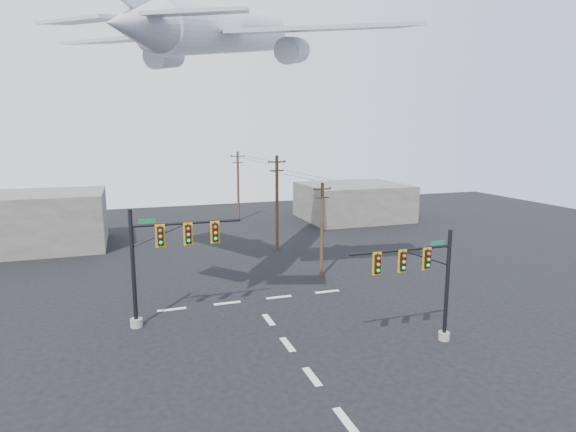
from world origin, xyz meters
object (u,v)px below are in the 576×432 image
object	(u,v)px
utility_pole_a	(322,228)
utility_pole_b	(277,201)
utility_pole_c	(238,185)
signal_mast_near	(425,281)
airliner	(227,31)
signal_mast_far	(161,259)

from	to	relation	value
utility_pole_a	utility_pole_b	world-z (taller)	utility_pole_b
utility_pole_a	utility_pole_b	size ratio (longest dim) A/B	0.82
utility_pole_a	utility_pole_c	world-z (taller)	utility_pole_c
signal_mast_near	utility_pole_a	xyz separation A→B (m)	(-0.49, 14.38, 0.40)
utility_pole_a	airliner	distance (m)	17.42
signal_mast_near	airliner	xyz separation A→B (m)	(-8.69, 12.99, 15.71)
signal_mast_far	utility_pole_a	distance (m)	15.20
signal_mast_far	utility_pole_a	bearing A→B (deg)	24.70
airliner	utility_pole_c	bearing A→B (deg)	20.18
utility_pole_a	airliner	world-z (taller)	airliner
signal_mast_near	airliner	distance (m)	22.16
signal_mast_near	utility_pole_c	distance (m)	42.53
signal_mast_near	airliner	size ratio (longest dim) A/B	0.26
signal_mast_near	utility_pole_b	distance (m)	24.71
utility_pole_a	utility_pole_c	bearing A→B (deg)	85.64
utility_pole_b	airliner	xyz separation A→B (m)	(-7.38, -11.65, 14.37)
utility_pole_c	airliner	bearing A→B (deg)	-101.33
signal_mast_near	utility_pole_c	xyz separation A→B (m)	(-1.41, 42.49, 1.16)
utility_pole_b	airliner	size ratio (longest dim) A/B	0.38
signal_mast_far	utility_pole_b	distance (m)	21.10
utility_pole_b	airliner	bearing A→B (deg)	-131.70
signal_mast_near	signal_mast_far	bearing A→B (deg)	150.69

